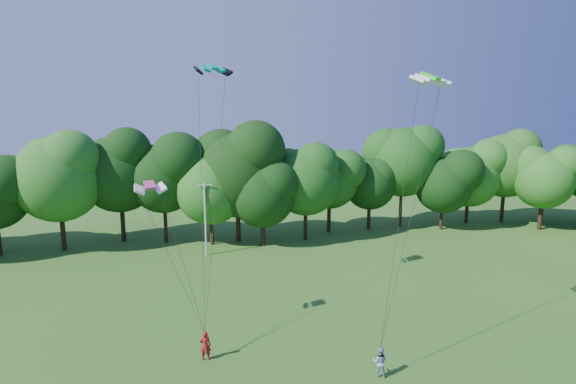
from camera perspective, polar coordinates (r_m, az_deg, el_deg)
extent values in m
cylinder|color=beige|center=(44.74, -10.45, -3.45)|extent=(0.18, 0.18, 7.25)
cube|color=beige|center=(44.08, -10.59, 0.90)|extent=(1.45, 0.23, 0.08)
imported|color=maroon|center=(27.36, -10.46, -18.62)|extent=(0.65, 0.44, 1.73)
imported|color=#88A0BD|center=(26.05, 11.59, -20.35)|extent=(0.99, 0.92, 1.63)
cube|color=#048A84|center=(32.37, -9.63, 15.45)|extent=(2.75, 1.94, 0.56)
cube|color=#33E722|center=(26.33, 17.64, 13.84)|extent=(2.68, 2.02, 0.55)
cube|color=#CA3880|center=(27.08, -17.16, 0.86)|extent=(1.93, 1.29, 0.43)
cylinder|color=black|center=(49.32, -6.36, -3.46)|extent=(0.47, 0.47, 4.96)
ellipsoid|color=black|center=(48.23, -6.51, 4.12)|extent=(9.92, 9.92, 10.82)
cylinder|color=#342014|center=(64.04, 25.58, -1.52)|extent=(0.52, 0.52, 4.42)
ellipsoid|color=#245118|center=(63.24, 25.97, 3.66)|extent=(8.84, 8.84, 9.65)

